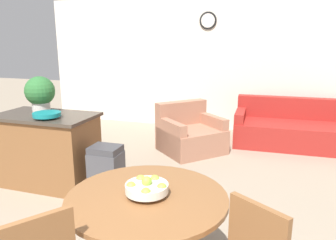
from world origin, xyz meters
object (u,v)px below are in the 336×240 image
teal_bowl (47,115)px  armchair (190,135)px  couch (298,130)px  fruit_bowl (147,187)px  kitchen_island (48,149)px  dining_table (147,217)px  potted_plant (40,93)px  trash_bin (106,172)px

teal_bowl → armchair: bearing=57.5°
teal_bowl → couch: (3.00, 2.86, -0.69)m
fruit_bowl → kitchen_island: (-1.88, 1.31, -0.34)m
fruit_bowl → armchair: (-0.46, 3.12, -0.53)m
dining_table → potted_plant: 2.55m
kitchen_island → trash_bin: 0.92m
trash_bin → armchair: 2.01m
dining_table → couch: size_ratio=0.53×
trash_bin → couch: bearing=51.3°
dining_table → fruit_bowl: 0.23m
potted_plant → kitchen_island: bearing=-40.9°
fruit_bowl → teal_bowl: teal_bowl is taller
kitchen_island → trash_bin: (0.90, -0.13, -0.15)m
fruit_bowl → potted_plant: bearing=144.8°
dining_table → fruit_bowl: size_ratio=3.77×
teal_bowl → trash_bin: bearing=2.6°
fruit_bowl → couch: bearing=72.3°
teal_bowl → trash_bin: 0.99m
dining_table → armchair: armchair is taller
potted_plant → couch: (3.31, 2.57, -0.89)m
teal_bowl → armchair: size_ratio=0.26×
kitchen_island → teal_bowl: teal_bowl is taller
trash_bin → potted_plant: bearing=166.5°
dining_table → potted_plant: size_ratio=2.56×
teal_bowl → couch: bearing=43.6°
trash_bin → couch: size_ratio=0.29×
teal_bowl → trash_bin: teal_bowl is taller
armchair → couch: bearing=-20.2°
dining_table → armchair: size_ratio=0.93×
dining_table → teal_bowl: (-1.72, 1.15, 0.40)m
kitchen_island → couch: bearing=40.5°
teal_bowl → potted_plant: bearing=136.8°
dining_table → teal_bowl: 2.11m
kitchen_island → potted_plant: size_ratio=2.73×
dining_table → trash_bin: 1.56m
dining_table → couch: couch is taller
dining_table → kitchen_island: 2.30m
potted_plant → dining_table: bearing=-35.2°
dining_table → potted_plant: (-2.03, 1.43, 0.60)m
kitchen_island → potted_plant: 0.73m
dining_table → fruit_bowl: bearing=111.9°
couch → dining_table: bearing=-109.4°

